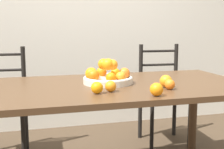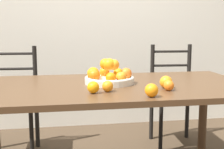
% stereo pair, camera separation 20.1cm
% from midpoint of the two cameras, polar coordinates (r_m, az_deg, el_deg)
% --- Properties ---
extents(wall_back, '(8.00, 0.06, 2.60)m').
position_cam_midpoint_polar(wall_back, '(3.57, -8.34, 11.11)').
color(wall_back, silver).
rests_on(wall_back, ground_plane).
extents(dining_table, '(1.87, 0.98, 0.77)m').
position_cam_midpoint_polar(dining_table, '(2.10, -2.68, -4.21)').
color(dining_table, '#4C331E').
rests_on(dining_table, ground_plane).
extents(fruit_bowl, '(0.34, 0.34, 0.17)m').
position_cam_midpoint_polar(fruit_bowl, '(2.12, -3.53, -0.38)').
color(fruit_bowl, beige).
rests_on(fruit_bowl, dining_table).
extents(orange_loose_0, '(0.07, 0.07, 0.07)m').
position_cam_midpoint_polar(orange_loose_0, '(1.85, -3.37, -2.20)').
color(orange_loose_0, orange).
rests_on(orange_loose_0, dining_table).
extents(orange_loose_1, '(0.08, 0.08, 0.08)m').
position_cam_midpoint_polar(orange_loose_1, '(1.74, 4.88, -2.77)').
color(orange_loose_1, orange).
rests_on(orange_loose_1, dining_table).
extents(orange_loose_2, '(0.08, 0.08, 0.08)m').
position_cam_midpoint_polar(orange_loose_2, '(2.00, 7.02, -1.24)').
color(orange_loose_2, orange).
rests_on(orange_loose_2, dining_table).
extents(orange_loose_3, '(0.07, 0.07, 0.07)m').
position_cam_midpoint_polar(orange_loose_3, '(1.80, -5.95, -2.44)').
color(orange_loose_3, orange).
rests_on(orange_loose_3, dining_table).
extents(orange_loose_4, '(0.06, 0.06, 0.06)m').
position_cam_midpoint_polar(orange_loose_4, '(1.93, 7.62, -1.82)').
color(orange_loose_4, orange).
rests_on(orange_loose_4, dining_table).
extents(chair_left, '(0.44, 0.42, 0.97)m').
position_cam_midpoint_polar(chair_left, '(2.90, -21.51, -5.25)').
color(chair_left, black).
rests_on(chair_left, ground_plane).
extents(chair_right, '(0.44, 0.42, 0.97)m').
position_cam_midpoint_polar(chair_right, '(3.12, 7.48, -3.74)').
color(chair_right, black).
rests_on(chair_right, ground_plane).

